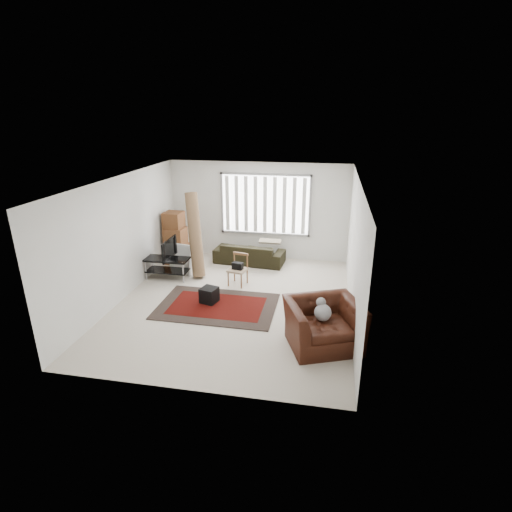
{
  "coord_description": "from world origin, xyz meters",
  "views": [
    {
      "loc": [
        1.93,
        -7.72,
        4.01
      ],
      "look_at": [
        0.45,
        0.2,
        1.05
      ],
      "focal_mm": 28.0,
      "sensor_mm": 36.0,
      "label": 1
    }
  ],
  "objects_px": {
    "moving_boxes": "(175,240)",
    "armchair": "(324,321)",
    "tv_stand": "(167,264)",
    "sofa": "(249,250)",
    "side_chair": "(238,268)"
  },
  "relations": [
    {
      "from": "moving_boxes",
      "to": "armchair",
      "type": "height_order",
      "value": "moving_boxes"
    },
    {
      "from": "armchair",
      "to": "side_chair",
      "type": "bearing_deg",
      "value": 110.66
    },
    {
      "from": "side_chair",
      "to": "armchair",
      "type": "height_order",
      "value": "armchair"
    },
    {
      "from": "tv_stand",
      "to": "armchair",
      "type": "distance_m",
      "value": 4.56
    },
    {
      "from": "moving_boxes",
      "to": "side_chair",
      "type": "bearing_deg",
      "value": -29.36
    },
    {
      "from": "tv_stand",
      "to": "armchair",
      "type": "height_order",
      "value": "armchair"
    },
    {
      "from": "moving_boxes",
      "to": "side_chair",
      "type": "relative_size",
      "value": 1.87
    },
    {
      "from": "sofa",
      "to": "side_chair",
      "type": "xyz_separation_m",
      "value": [
        0.02,
        -1.48,
        0.06
      ]
    },
    {
      "from": "sofa",
      "to": "side_chair",
      "type": "distance_m",
      "value": 1.48
    },
    {
      "from": "sofa",
      "to": "side_chair",
      "type": "relative_size",
      "value": 2.5
    },
    {
      "from": "tv_stand",
      "to": "sofa",
      "type": "height_order",
      "value": "sofa"
    },
    {
      "from": "side_chair",
      "to": "tv_stand",
      "type": "bearing_deg",
      "value": -168.52
    },
    {
      "from": "tv_stand",
      "to": "sofa",
      "type": "xyz_separation_m",
      "value": [
        1.8,
        1.46,
        -0.02
      ]
    },
    {
      "from": "tv_stand",
      "to": "sofa",
      "type": "relative_size",
      "value": 0.57
    },
    {
      "from": "armchair",
      "to": "moving_boxes",
      "type": "bearing_deg",
      "value": 118.5
    }
  ]
}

